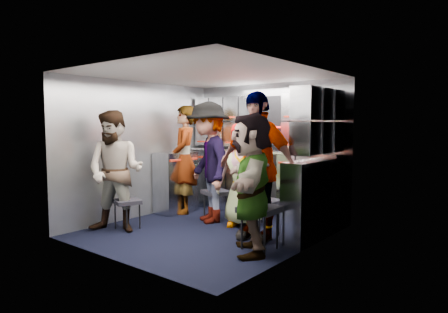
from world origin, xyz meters
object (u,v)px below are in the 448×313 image
Objects in this scene: jump_seat_center at (250,197)px; attendant_standing at (184,160)px; attendant_arc_c at (243,174)px; jump_seat_mid_right at (264,204)px; attendant_arc_e at (251,184)px; attendant_arc_b at (208,162)px; attendant_arc_d at (256,166)px; jump_seat_near_right at (260,211)px; jump_seat_near_left at (127,203)px; jump_seat_mid_left at (216,194)px; attendant_arc_a at (116,172)px.

jump_seat_center is 1.33m from attendant_standing.
jump_seat_mid_right is at bearing -48.35° from attendant_arc_c.
attendant_arc_e is (0.78, -1.10, 0.40)m from jump_seat_center.
attendant_arc_b is 0.57m from attendant_arc_c.
attendant_arc_d reaches higher than jump_seat_center.
attendant_arc_d is (-0.26, 0.31, 0.49)m from jump_seat_near_right.
jump_seat_mid_right is at bearing 89.09° from attendant_arc_d.
jump_seat_near_left is 0.88× the size of jump_seat_near_right.
attendant_arc_b is at bearing -90.00° from jump_seat_mid_left.
attendant_standing is (-0.10, 1.23, 0.51)m from jump_seat_near_left.
jump_seat_mid_left is 1.28m from attendant_arc_d.
attendant_arc_c is at bearing 136.58° from jump_seat_near_right.
jump_seat_near_left is 1.98m from attendant_arc_e.
jump_seat_mid_left is 1.00× the size of jump_seat_mid_right.
attendant_arc_b is at bearing 171.00° from attendant_arc_c.
attendant_arc_e reaches higher than jump_seat_near_left.
jump_seat_near_right is at bearing -65.98° from attendant_arc_c.
attendant_standing is (-1.24, -0.10, 0.48)m from jump_seat_center.
attendant_arc_c is (-0.52, 0.25, 0.32)m from jump_seat_mid_right.
jump_seat_near_left is 0.93× the size of jump_seat_mid_right.
attendant_arc_a is (0.10, -1.41, -0.06)m from attendant_standing.
attendant_arc_b is (-1.32, 0.61, 0.44)m from jump_seat_near_right.
attendant_standing is (-2.02, 0.82, 0.43)m from jump_seat_near_right.
attendant_standing is 1.07× the size of attendant_arc_a.
jump_seat_near_right is 0.32× the size of attendant_arc_e.
attendant_standing reaches higher than jump_seat_near_left.
attendant_arc_b reaches higher than attendant_arc_e.
jump_seat_center is 0.68m from jump_seat_mid_right.
jump_seat_near_right reaches higher than jump_seat_near_left.
attendant_arc_c reaches higher than jump_seat_near_left.
jump_seat_mid_left is 0.95× the size of jump_seat_near_right.
jump_seat_center is 0.31× the size of attendant_arc_e.
attendant_arc_b reaches higher than attendant_standing.
attendant_standing is at bearing 177.61° from jump_seat_mid_left.
attendant_arc_d is (0.52, -0.43, 0.19)m from attendant_arc_c.
attendant_arc_b is 1.10m from attendant_arc_d.
jump_seat_near_right is 0.39m from attendant_arc_e.
attendant_arc_a is 1.96m from attendant_arc_e.
jump_seat_near_right is (0.78, -0.92, 0.05)m from jump_seat_center.
attendant_arc_b reaches higher than attendant_arc_c.
attendant_arc_c is (0.00, -0.18, 0.35)m from jump_seat_center.
jump_seat_mid_right is 1.84m from attendant_standing.
jump_seat_near_right is at bearing -31.06° from jump_seat_mid_left.
jump_seat_mid_right is 0.27× the size of attendant_arc_b.
attendant_arc_d is at bearing -24.62° from jump_seat_mid_left.
attendant_arc_d is (0.52, -0.61, 0.54)m from jump_seat_center.
jump_seat_near_left is 1.97m from jump_seat_near_right.
jump_seat_mid_right is 0.56m from jump_seat_near_right.
jump_seat_near_right reaches higher than jump_seat_mid_right.
jump_seat_mid_right is 1.16m from attendant_arc_b.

